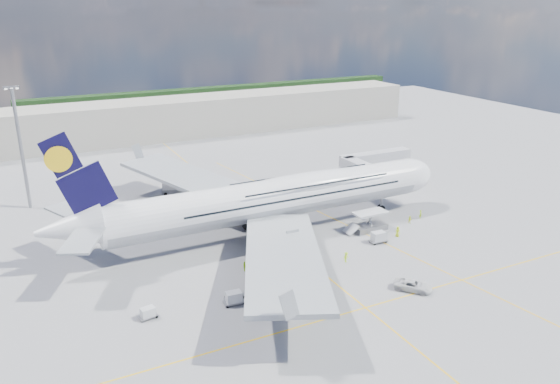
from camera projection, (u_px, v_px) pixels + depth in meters
name	position (u px, v px, depth m)	size (l,w,h in m)	color
ground	(298.00, 253.00, 94.26)	(300.00, 300.00, 0.00)	gray
taxi_line_main	(298.00, 253.00, 94.26)	(0.25, 220.00, 0.01)	yellow
taxi_line_cross	(365.00, 308.00, 77.38)	(120.00, 0.25, 0.01)	yellow
taxi_line_diag	(336.00, 220.00, 108.63)	(0.25, 100.00, 0.01)	yellow
airliner	(274.00, 198.00, 100.55)	(77.26, 79.15, 23.71)	white
jet_bridge	(371.00, 163.00, 122.32)	(18.80, 12.10, 8.50)	#B7B7BC
cargo_loader	(369.00, 224.00, 103.42)	(8.53, 3.20, 3.67)	silver
light_mast	(21.00, 147.00, 110.93)	(3.00, 0.70, 25.50)	gray
terminal	(155.00, 119.00, 172.46)	(180.00, 16.00, 12.00)	#B2AD9E
tree_line	(223.00, 96.00, 228.05)	(160.00, 6.00, 8.00)	#193814
dolly_row_a	(280.00, 298.00, 78.07)	(3.12, 2.48, 1.75)	gray
dolly_row_b	(234.00, 298.00, 78.04)	(3.13, 1.87, 1.90)	gray
dolly_row_c	(236.00, 297.00, 79.60)	(3.60, 2.70, 0.47)	gray
dolly_back	(148.00, 313.00, 74.51)	(2.75, 1.76, 1.62)	gray
dolly_nose_far	(378.00, 237.00, 98.02)	(3.32, 1.92, 2.04)	gray
dolly_nose_near	(293.00, 251.00, 92.59)	(3.37, 2.05, 2.03)	gray
baggage_tug	(263.00, 252.00, 92.67)	(3.34, 2.02, 1.95)	white
catering_truck_inner	(195.00, 201.00, 113.90)	(6.98, 5.07, 3.83)	gray
catering_truck_outer	(175.00, 188.00, 122.33)	(6.20, 4.00, 3.43)	gray
service_van	(413.00, 285.00, 81.85)	(2.62, 5.67, 1.58)	silver
crew_nose	(420.00, 214.00, 108.96)	(0.68, 0.44, 1.86)	#C7F71A
crew_loader	(410.00, 220.00, 106.58)	(0.76, 0.59, 1.57)	#E1F519
crew_wing	(245.00, 266.00, 87.58)	(1.03, 0.43, 1.76)	#B1ED19
crew_van	(398.00, 232.00, 100.55)	(0.98, 0.64, 2.01)	#D5ED18
crew_tug	(346.00, 257.00, 90.69)	(1.17, 0.67, 1.81)	#BCF519
cone_nose	(409.00, 191.00, 124.60)	(0.43, 0.43, 0.55)	orange
cone_wing_left_inner	(197.00, 216.00, 110.16)	(0.40, 0.40, 0.51)	orange
cone_wing_left_outer	(155.00, 215.00, 110.76)	(0.38, 0.38, 0.49)	orange
cone_wing_right_inner	(281.00, 291.00, 81.15)	(0.48, 0.48, 0.61)	orange
cone_wing_right_outer	(293.00, 308.00, 76.83)	(0.46, 0.46, 0.58)	orange
cone_tail	(118.00, 246.00, 96.45)	(0.43, 0.43, 0.55)	orange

